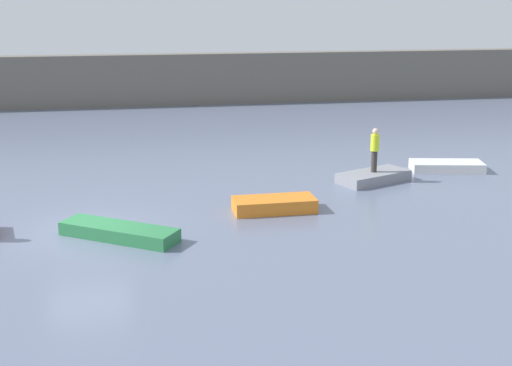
{
  "coord_description": "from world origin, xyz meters",
  "views": [
    {
      "loc": [
        1.55,
        -20.09,
        6.81
      ],
      "look_at": [
        5.44,
        1.36,
        0.84
      ],
      "focal_mm": 48.42,
      "sensor_mm": 36.0,
      "label": 1
    }
  ],
  "objects_px": {
    "rowboat_white": "(447,166)",
    "person_hiviz_shirt": "(375,148)",
    "rowboat_green": "(119,232)",
    "rowboat_grey": "(373,177)",
    "rowboat_orange": "(274,205)"
  },
  "relations": [
    {
      "from": "rowboat_white",
      "to": "person_hiviz_shirt",
      "type": "distance_m",
      "value": 3.76
    },
    {
      "from": "rowboat_green",
      "to": "rowboat_grey",
      "type": "bearing_deg",
      "value": 60.44
    },
    {
      "from": "rowboat_orange",
      "to": "person_hiviz_shirt",
      "type": "xyz_separation_m",
      "value": [
        4.43,
        2.94,
        1.08
      ]
    },
    {
      "from": "rowboat_green",
      "to": "rowboat_orange",
      "type": "bearing_deg",
      "value": 53.26
    },
    {
      "from": "rowboat_green",
      "to": "rowboat_grey",
      "type": "distance_m",
      "value": 10.47
    },
    {
      "from": "rowboat_green",
      "to": "person_hiviz_shirt",
      "type": "relative_size",
      "value": 2.14
    },
    {
      "from": "rowboat_green",
      "to": "rowboat_orange",
      "type": "xyz_separation_m",
      "value": [
        4.94,
        1.73,
        0.03
      ]
    },
    {
      "from": "rowboat_green",
      "to": "rowboat_grey",
      "type": "xyz_separation_m",
      "value": [
        9.37,
        4.67,
        -0.01
      ]
    },
    {
      "from": "rowboat_green",
      "to": "person_hiviz_shirt",
      "type": "height_order",
      "value": "person_hiviz_shirt"
    },
    {
      "from": "rowboat_green",
      "to": "rowboat_white",
      "type": "relative_size",
      "value": 1.27
    },
    {
      "from": "rowboat_orange",
      "to": "rowboat_white",
      "type": "relative_size",
      "value": 0.94
    },
    {
      "from": "rowboat_green",
      "to": "rowboat_grey",
      "type": "relative_size",
      "value": 1.3
    },
    {
      "from": "person_hiviz_shirt",
      "to": "rowboat_grey",
      "type": "bearing_deg",
      "value": 0.0
    },
    {
      "from": "rowboat_green",
      "to": "rowboat_white",
      "type": "xyz_separation_m",
      "value": [
        12.81,
        5.7,
        -0.0
      ]
    },
    {
      "from": "rowboat_white",
      "to": "person_hiviz_shirt",
      "type": "relative_size",
      "value": 1.69
    }
  ]
}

